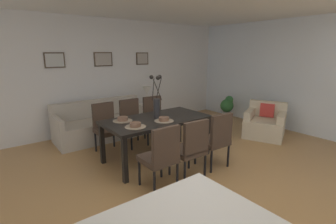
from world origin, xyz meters
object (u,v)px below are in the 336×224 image
dining_chair_far_right (132,120)px  bowl_near_left (135,124)px  dining_chair_far_left (191,146)px  side_table (147,117)px  centerpiece_vase (157,102)px  framed_picture_right (142,59)px  bowl_near_right (123,118)px  potted_plant (227,107)px  framed_picture_center (103,59)px  framed_picture_left (55,60)px  armchair (265,124)px  dining_chair_mid_right (155,116)px  dining_chair_near_right (106,125)px  dining_chair_near_left (161,154)px  bowl_far_left (164,119)px  sofa (103,125)px  dining_chair_mid_left (216,138)px  dining_table (157,123)px  table_lamp (147,92)px

dining_chair_far_right → bowl_near_left: dining_chair_far_right is taller
dining_chair_far_left → side_table: dining_chair_far_left is taller
centerpiece_vase → framed_picture_right: 2.48m
bowl_near_right → potted_plant: 3.66m
framed_picture_center → framed_picture_left: bearing=180.0°
bowl_near_right → framed_picture_left: bearing=104.7°
framed_picture_right → bowl_near_right: bearing=-129.3°
bowl_near_right → armchair: bowl_near_right is taller
dining_chair_mid_right → framed_picture_right: (0.50, 1.27, 1.17)m
dining_chair_far_right → bowl_near_left: 1.25m
dining_chair_near_right → armchair: 3.44m
dining_chair_far_right → bowl_near_right: (-0.55, -0.67, 0.27)m
dining_chair_near_left → bowl_far_left: bearing=51.0°
dining_chair_far_right → sofa: 0.87m
dining_chair_near_right → centerpiece_vase: (0.56, -0.86, 0.51)m
dining_chair_far_left → framed_picture_center: framed_picture_center is taller
framed_picture_left → bowl_far_left: bearing=-66.0°
sofa → dining_chair_mid_left: bearing=-71.2°
sofa → framed_picture_right: (1.35, 0.48, 1.40)m
bowl_near_left → framed_picture_right: 2.99m
framed_picture_left → dining_chair_mid_right: bearing=-38.5°
dining_chair_far_left → armchair: size_ratio=0.87×
centerpiece_vase → side_table: 2.02m
dining_table → table_lamp: (0.86, 1.66, 0.23)m
bowl_far_left → sofa: (-0.30, 1.88, -0.50)m
potted_plant → dining_table: bearing=-162.7°
dining_chair_far_left → side_table: size_ratio=1.77×
bowl_near_left → framed_picture_left: bearing=102.2°
dining_chair_near_right → table_lamp: (1.42, 0.80, 0.38)m
dining_chair_mid_left → framed_picture_left: 3.60m
dining_chair_near_right → centerpiece_vase: centerpiece_vase is taller
bowl_near_right → bowl_far_left: size_ratio=1.00×
dining_chair_near_right → sofa: size_ratio=0.45×
dining_chair_far_right → potted_plant: (3.02, 0.06, -0.14)m
dining_chair_near_left → potted_plant: size_ratio=1.37×
bowl_near_left → table_lamp: (1.40, 1.87, 0.11)m
dining_chair_mid_left → framed_picture_center: (-0.56, 3.00, 1.17)m
framed_picture_center → potted_plant: bearing=-21.7°
table_lamp → framed_picture_center: (-0.86, 0.49, 0.79)m
bowl_near_left → framed_picture_right: size_ratio=0.49×
dining_chair_near_left → dining_chair_mid_right: bearing=58.2°
dining_table → dining_chair_near_right: (-0.56, 0.86, -0.15)m
dining_table → framed_picture_right: bearing=64.0°
dining_chair_mid_right → table_lamp: size_ratio=1.80×
dining_chair_far_right → dining_chair_mid_right: 0.54m
dining_chair_mid_right → sofa: size_ratio=0.45×
dining_chair_near_right → dining_chair_mid_left: size_ratio=1.00×
bowl_far_left → framed_picture_right: bearing=66.0°
dining_chair_far_left → sofa: (-0.28, 2.55, -0.23)m
centerpiece_vase → table_lamp: (0.86, 1.66, -0.13)m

